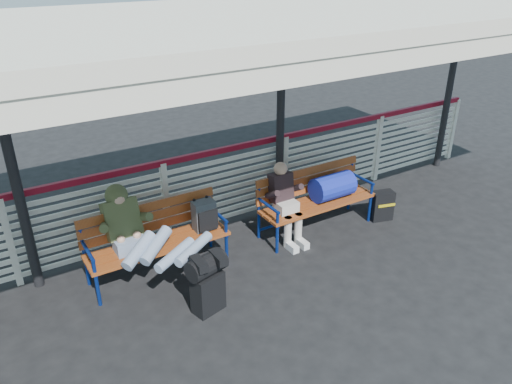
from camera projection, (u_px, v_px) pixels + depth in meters
ground at (234, 313)px, 5.74m from camera, size 60.00×60.00×0.00m
fence at (166, 199)px, 6.90m from camera, size 12.08×0.08×1.24m
canopy at (186, 29)px, 5.07m from camera, size 12.60×3.60×3.16m
luggage_stack at (207, 281)px, 5.62m from camera, size 0.50×0.35×0.74m
bench_left at (166, 229)px, 6.32m from camera, size 1.80×0.56×0.92m
bench_right at (324, 190)px, 7.28m from camera, size 1.80×0.56×0.92m
traveler_man at (154, 242)px, 5.86m from camera, size 0.94×1.63×0.77m
companion_person at (286, 202)px, 6.96m from camera, size 0.32×0.66×1.15m
suitcase_side at (382, 206)px, 7.65m from camera, size 0.37×0.29×0.47m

